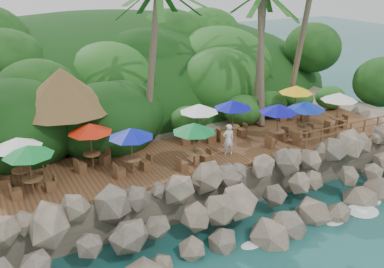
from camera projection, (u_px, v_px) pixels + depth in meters
ground at (255, 249)px, 19.55m from camera, size 140.00×140.00×0.00m
land_base at (129, 121)px, 32.41m from camera, size 32.00×25.20×2.10m
jungle_hill at (100, 107)px, 38.99m from camera, size 44.80×28.00×15.40m
seawall at (232, 206)px, 20.80m from camera, size 29.00×4.00×2.30m
terrace at (192, 155)px, 23.73m from camera, size 26.00×5.00×0.20m
jungle_foliage at (134, 139)px, 31.96m from camera, size 44.00×16.00×12.00m
foam_line at (251, 245)px, 19.79m from camera, size 25.20×0.80×0.06m
palapa at (62, 89)px, 22.66m from camera, size 5.24×5.24×4.60m
dining_clusters at (204, 118)px, 23.09m from camera, size 20.12×5.36×2.34m
railing at (358, 127)px, 25.71m from camera, size 8.30×0.10×1.00m
waiter at (228, 140)px, 23.22m from camera, size 0.69×0.52×1.70m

